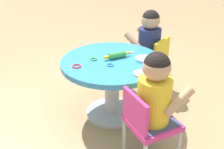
{
  "coord_description": "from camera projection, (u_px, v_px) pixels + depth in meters",
  "views": [
    {
      "loc": [
        -1.94,
        -0.01,
        1.38
      ],
      "look_at": [
        0.0,
        0.0,
        0.38
      ],
      "focal_mm": 43.51,
      "sensor_mm": 36.0,
      "label": 1
    }
  ],
  "objects": [
    {
      "name": "playdough_blob_1",
      "position": [
        144.0,
        59.0,
        2.12
      ],
      "size": [
        0.14,
        0.14,
        0.02
      ],
      "primitive_type": "cylinder",
      "color": "#8CCCF2",
      "rests_on": "craft_table"
    },
    {
      "name": "seated_child_left",
      "position": [
        155.0,
        91.0,
        1.65
      ],
      "size": [
        0.4,
        0.43,
        0.51
      ],
      "color": "#3F4772",
      "rests_on": "ground"
    },
    {
      "name": "child_chair_left",
      "position": [
        148.0,
        123.0,
        1.74
      ],
      "size": [
        0.4,
        0.4,
        0.54
      ],
      "color": "#B7B7BC",
      "rests_on": "ground"
    },
    {
      "name": "craft_table",
      "position": [
        112.0,
        75.0,
        2.19
      ],
      "size": [
        0.81,
        0.81,
        0.51
      ],
      "color": "silver",
      "rests_on": "ground"
    },
    {
      "name": "cookie_cutter_0",
      "position": [
        110.0,
        65.0,
        2.04
      ],
      "size": [
        0.06,
        0.06,
        0.01
      ],
      "primitive_type": "torus",
      "color": "#3F99D8",
      "rests_on": "craft_table"
    },
    {
      "name": "seated_child_right",
      "position": [
        149.0,
        37.0,
        2.53
      ],
      "size": [
        0.42,
        0.44,
        0.51
      ],
      "color": "#3F4772",
      "rests_on": "ground"
    },
    {
      "name": "playdough_blob_0",
      "position": [
        142.0,
        74.0,
        1.9
      ],
      "size": [
        0.12,
        0.12,
        0.01
      ],
      "primitive_type": "cylinder",
      "color": "pink",
      "rests_on": "craft_table"
    },
    {
      "name": "cookie_cutter_1",
      "position": [
        94.0,
        59.0,
        2.13
      ],
      "size": [
        0.06,
        0.06,
        0.01
      ],
      "primitive_type": "torus",
      "color": "#4CB259",
      "rests_on": "craft_table"
    },
    {
      "name": "rolling_pin",
      "position": [
        117.0,
        55.0,
        2.15
      ],
      "size": [
        0.12,
        0.22,
        0.05
      ],
      "color": "green",
      "rests_on": "craft_table"
    },
    {
      "name": "craft_scissors",
      "position": [
        125.0,
        53.0,
        2.24
      ],
      "size": [
        0.1,
        0.14,
        0.01
      ],
      "color": "silver",
      "rests_on": "craft_table"
    },
    {
      "name": "cookie_cutter_2",
      "position": [
        77.0,
        66.0,
        2.02
      ],
      "size": [
        0.07,
        0.07,
        0.01
      ],
      "primitive_type": "torus",
      "color": "red",
      "rests_on": "craft_table"
    },
    {
      "name": "ground_plane",
      "position": [
        112.0,
        113.0,
        2.36
      ],
      "size": [
        10.0,
        10.0,
        0.0
      ],
      "primitive_type": "plane",
      "color": "tan"
    },
    {
      "name": "child_chair_right",
      "position": [
        151.0,
        60.0,
        2.61
      ],
      "size": [
        0.42,
        0.42,
        0.54
      ],
      "color": "#B7B7BC",
      "rests_on": "ground"
    }
  ]
}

